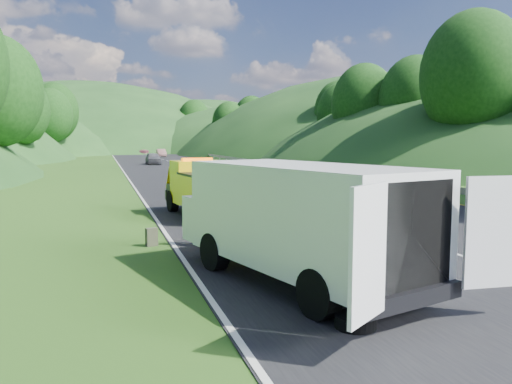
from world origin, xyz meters
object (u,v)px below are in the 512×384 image
object	(u,v)px
spare_tire	(355,329)
passing_suv	(306,200)
tow_truck	(205,188)
woman	(212,247)
white_van	(296,216)
suitcase	(152,237)
child	(282,260)
worker	(373,302)

from	to	relation	value
spare_tire	passing_suv	world-z (taller)	passing_suv
tow_truck	woman	world-z (taller)	tow_truck
white_van	suitcase	bearing A→B (deg)	103.92
tow_truck	passing_suv	distance (m)	7.11
woman	child	bearing A→B (deg)	-140.05
tow_truck	suitcase	size ratio (longest dim) A/B	10.58
woman	white_van	bearing A→B (deg)	-159.69
worker	spare_tire	distance (m)	1.45
worker	passing_suv	distance (m)	15.74
spare_tire	worker	bearing A→B (deg)	49.06
worker	suitcase	xyz separation A→B (m)	(-3.46, 6.14, 0.26)
child	suitcase	distance (m)	3.97
white_van	passing_suv	size ratio (longest dim) A/B	1.45
woman	passing_suv	bearing A→B (deg)	-29.27
suitcase	worker	bearing A→B (deg)	-60.61
tow_truck	white_van	size ratio (longest dim) A/B	0.72
tow_truck	suitcase	world-z (taller)	tow_truck
child	passing_suv	bearing A→B (deg)	84.33
child	worker	world-z (taller)	worker
woman	worker	distance (m)	5.84
tow_truck	child	world-z (taller)	tow_truck
child	passing_suv	xyz separation A→B (m)	(5.47, 11.44, 0.00)
worker	white_van	bearing A→B (deg)	115.38
child	passing_suv	size ratio (longest dim) A/B	0.17
worker	spare_tire	world-z (taller)	worker
white_van	child	bearing A→B (deg)	63.29
spare_tire	passing_suv	bearing A→B (deg)	69.77
tow_truck	passing_suv	world-z (taller)	tow_truck
white_van	woman	bearing A→B (deg)	88.22
child	spare_tire	distance (m)	4.61
white_van	child	xyz separation A→B (m)	(0.38, 1.91, -1.41)
woman	tow_truck	bearing A→B (deg)	-2.72
woman	suitcase	world-z (taller)	woman
woman	child	size ratio (longest dim) A/B	1.91
white_van	suitcase	size ratio (longest dim) A/B	14.63
tow_truck	passing_suv	bearing A→B (deg)	26.07
child	spare_tire	xyz separation A→B (m)	(-0.43, -4.59, 0.00)
worker	suitcase	size ratio (longest dim) A/B	3.68
tow_truck	suitcase	xyz separation A→B (m)	(-2.53, -4.97, -0.85)
white_van	worker	xyz separation A→B (m)	(0.90, -1.59, -1.41)
worker	suitcase	bearing A→B (deg)	115.22
worker	passing_suv	bearing A→B (deg)	67.46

